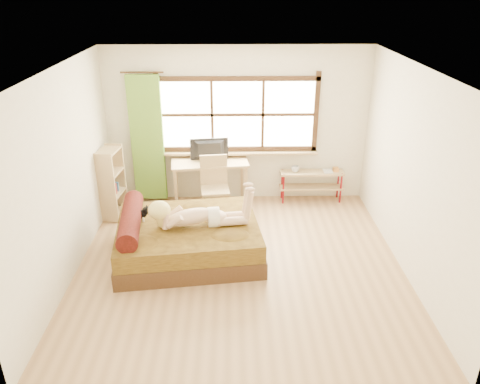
{
  "coord_description": "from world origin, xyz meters",
  "views": [
    {
      "loc": [
        -0.09,
        -5.55,
        3.67
      ],
      "look_at": [
        0.01,
        0.2,
        1.03
      ],
      "focal_mm": 35.0,
      "sensor_mm": 36.0,
      "label": 1
    }
  ],
  "objects_px": {
    "kitten": "(137,213)",
    "desk": "(210,167)",
    "woman": "(197,206)",
    "chair": "(215,183)",
    "bed": "(185,238)",
    "bookshelf": "(112,183)",
    "pipe_shelf": "(312,179)"
  },
  "relations": [
    {
      "from": "bed",
      "to": "kitten",
      "type": "height_order",
      "value": "bed"
    },
    {
      "from": "woman",
      "to": "pipe_shelf",
      "type": "distance_m",
      "value": 2.67
    },
    {
      "from": "kitten",
      "to": "bookshelf",
      "type": "bearing_deg",
      "value": 111.78
    },
    {
      "from": "kitten",
      "to": "bookshelf",
      "type": "relative_size",
      "value": 0.25
    },
    {
      "from": "bed",
      "to": "bookshelf",
      "type": "relative_size",
      "value": 1.85
    },
    {
      "from": "kitten",
      "to": "desk",
      "type": "distance_m",
      "value": 1.84
    },
    {
      "from": "woman",
      "to": "bed",
      "type": "bearing_deg",
      "value": 160.62
    },
    {
      "from": "kitten",
      "to": "pipe_shelf",
      "type": "bearing_deg",
      "value": 24.22
    },
    {
      "from": "kitten",
      "to": "desk",
      "type": "bearing_deg",
      "value": 51.2
    },
    {
      "from": "pipe_shelf",
      "to": "bookshelf",
      "type": "distance_m",
      "value": 3.45
    },
    {
      "from": "desk",
      "to": "pipe_shelf",
      "type": "distance_m",
      "value": 1.84
    },
    {
      "from": "chair",
      "to": "bed",
      "type": "bearing_deg",
      "value": -113.09
    },
    {
      "from": "kitten",
      "to": "chair",
      "type": "distance_m",
      "value": 1.6
    },
    {
      "from": "chair",
      "to": "bookshelf",
      "type": "height_order",
      "value": "bookshelf"
    },
    {
      "from": "woman",
      "to": "pipe_shelf",
      "type": "xyz_separation_m",
      "value": [
        1.91,
        1.83,
        -0.4
      ]
    },
    {
      "from": "pipe_shelf",
      "to": "chair",
      "type": "bearing_deg",
      "value": -165.24
    },
    {
      "from": "bed",
      "to": "bookshelf",
      "type": "height_order",
      "value": "bookshelf"
    },
    {
      "from": "pipe_shelf",
      "to": "desk",
      "type": "bearing_deg",
      "value": -176.97
    },
    {
      "from": "woman",
      "to": "bookshelf",
      "type": "distance_m",
      "value": 1.99
    },
    {
      "from": "chair",
      "to": "bookshelf",
      "type": "relative_size",
      "value": 0.86
    },
    {
      "from": "desk",
      "to": "pipe_shelf",
      "type": "xyz_separation_m",
      "value": [
        1.81,
        0.12,
        -0.29
      ]
    },
    {
      "from": "woman",
      "to": "kitten",
      "type": "distance_m",
      "value": 0.9
    },
    {
      "from": "bed",
      "to": "kitten",
      "type": "xyz_separation_m",
      "value": [
        -0.67,
        0.11,
        0.35
      ]
    },
    {
      "from": "bed",
      "to": "bookshelf",
      "type": "bearing_deg",
      "value": 129.1
    },
    {
      "from": "woman",
      "to": "bookshelf",
      "type": "xyz_separation_m",
      "value": [
        -1.5,
        1.3,
        -0.2
      ]
    },
    {
      "from": "woman",
      "to": "kitten",
      "type": "xyz_separation_m",
      "value": [
        -0.87,
        0.15,
        -0.18
      ]
    },
    {
      "from": "pipe_shelf",
      "to": "kitten",
      "type": "bearing_deg",
      "value": -149.6
    },
    {
      "from": "kitten",
      "to": "bookshelf",
      "type": "height_order",
      "value": "bookshelf"
    },
    {
      "from": "chair",
      "to": "pipe_shelf",
      "type": "height_order",
      "value": "chair"
    },
    {
      "from": "woman",
      "to": "chair",
      "type": "distance_m",
      "value": 1.39
    },
    {
      "from": "pipe_shelf",
      "to": "bookshelf",
      "type": "bearing_deg",
      "value": -171.85
    },
    {
      "from": "chair",
      "to": "woman",
      "type": "bearing_deg",
      "value": -104.51
    }
  ]
}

